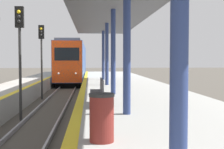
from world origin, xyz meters
The scene contains 6 objects.
train centered at (0.00, 36.53, 2.35)m, with size 2.75×21.70×4.63m.
signal_mid centered at (-0.97, 11.55, 3.41)m, with size 0.36×0.31×4.91m.
signal_far centered at (-1.15, 18.76, 3.41)m, with size 0.36×0.31×4.91m.
station_canopy centered at (3.10, 12.19, 4.96)m, with size 4.18×26.56×4.10m.
trash_bin centered at (2.26, 3.87, 1.52)m, with size 0.50×0.50×0.94m.
bench centered at (2.32, 8.71, 1.54)m, with size 0.44×1.83×0.92m.
Camera 1 is at (2.03, -2.12, 2.64)m, focal length 50.00 mm.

